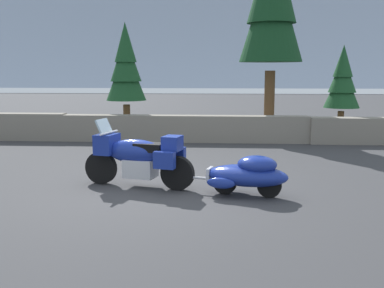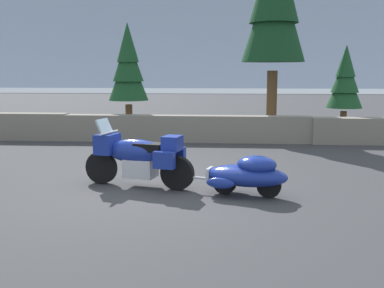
{
  "view_description": "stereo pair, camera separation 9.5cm",
  "coord_description": "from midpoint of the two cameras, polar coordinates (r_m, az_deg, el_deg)",
  "views": [
    {
      "loc": [
        1.27,
        -8.67,
        2.26
      ],
      "look_at": [
        0.65,
        0.27,
        0.85
      ],
      "focal_mm": 43.01,
      "sensor_mm": 36.0,
      "label": 1
    },
    {
      "loc": [
        1.36,
        -8.67,
        2.26
      ],
      "look_at": [
        0.65,
        0.27,
        0.85
      ],
      "focal_mm": 43.01,
      "sensor_mm": 36.0,
      "label": 2
    }
  ],
  "objects": [
    {
      "name": "distant_ridgeline",
      "position": [
        104.97,
        3.32,
        12.04
      ],
      "size": [
        240.0,
        80.0,
        16.0
      ],
      "primitive_type": "cube",
      "color": "#99A8BF",
      "rests_on": "ground"
    },
    {
      "name": "ground_plane",
      "position": [
        9.06,
        -4.53,
        -5.54
      ],
      "size": [
        80.0,
        80.0,
        0.0
      ],
      "primitive_type": "plane",
      "color": "#38383A"
    },
    {
      "name": "touring_motorcycle",
      "position": [
        9.12,
        -7.05,
        -1.48
      ],
      "size": [
        2.28,
        1.08,
        1.33
      ],
      "color": "black",
      "rests_on": "ground"
    },
    {
      "name": "pine_tree_far_right",
      "position": [
        16.69,
        18.01,
        7.57
      ],
      "size": [
        1.22,
        1.22,
        3.18
      ],
      "color": "brown",
      "rests_on": "ground"
    },
    {
      "name": "car_shaped_trailer",
      "position": [
        8.49,
        6.59,
        -3.7
      ],
      "size": [
        2.22,
        1.05,
        0.76
      ],
      "color": "black",
      "rests_on": "ground"
    },
    {
      "name": "pine_tree_secondary",
      "position": [
        16.15,
        -8.39,
        9.57
      ],
      "size": [
        1.37,
        1.37,
        3.94
      ],
      "color": "brown",
      "rests_on": "ground"
    },
    {
      "name": "stone_guard_wall",
      "position": [
        14.96,
        -0.76,
        1.91
      ],
      "size": [
        24.0,
        0.62,
        0.9
      ],
      "color": "gray",
      "rests_on": "ground"
    }
  ]
}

